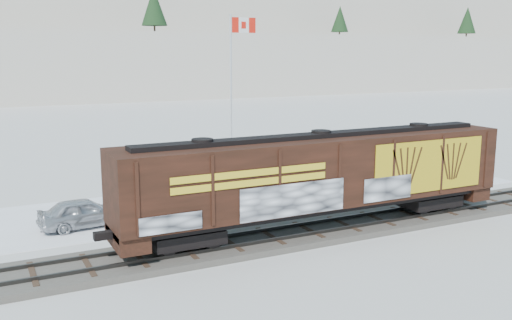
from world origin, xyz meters
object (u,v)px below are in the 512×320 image
flagpole (233,118)px  car_dark (241,192)px  hopper_railcar (320,174)px  car_silver (84,212)px  car_white (183,196)px

flagpole → car_dark: bearing=-111.1°
hopper_railcar → flagpole: size_ratio=1.77×
hopper_railcar → car_silver: (-9.67, 5.94, -2.11)m
flagpole → car_silver: flagpole is taller
flagpole → car_silver: size_ratio=2.55×
car_silver → car_white: bearing=-86.2°
hopper_railcar → car_silver: hopper_railcar is taller
hopper_railcar → car_white: size_ratio=4.42×
flagpole → car_silver: bearing=-146.1°
hopper_railcar → car_white: (-4.33, 6.82, -2.12)m
car_silver → car_white: (5.33, 0.89, -0.01)m
car_silver → flagpole: bearing=-61.7°
car_silver → car_dark: 8.69m
hopper_railcar → car_silver: 11.54m
flagpole → car_white: bearing=-131.8°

